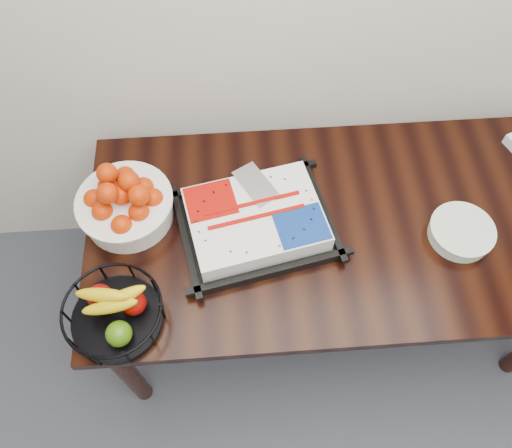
{
  "coord_description": "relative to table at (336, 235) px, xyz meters",
  "views": [
    {
      "loc": [
        -0.36,
        1.11,
        2.28
      ],
      "look_at": [
        -0.3,
        1.97,
        0.83
      ],
      "focal_mm": 35.0,
      "sensor_mm": 36.0,
      "label": 1
    }
  ],
  "objects": [
    {
      "name": "fruit_basket",
      "position": [
        -0.76,
        -0.31,
        0.15
      ],
      "size": [
        0.31,
        0.31,
        0.16
      ],
      "color": "black",
      "rests_on": "table"
    },
    {
      "name": "cake_tray",
      "position": [
        -0.3,
        -0.0,
        0.13
      ],
      "size": [
        0.59,
        0.5,
        0.11
      ],
      "color": "black",
      "rests_on": "table"
    },
    {
      "name": "plate_stack",
      "position": [
        0.41,
        -0.09,
        0.11
      ],
      "size": [
        0.22,
        0.22,
        0.05
      ],
      "color": "white",
      "rests_on": "table"
    },
    {
      "name": "tangerine_bowl",
      "position": [
        -0.75,
        0.08,
        0.18
      ],
      "size": [
        0.34,
        0.34,
        0.21
      ],
      "color": "white",
      "rests_on": "table"
    },
    {
      "name": "table",
      "position": [
        0.0,
        0.0,
        0.0
      ],
      "size": [
        1.8,
        0.9,
        0.75
      ],
      "color": "black",
      "rests_on": "ground"
    }
  ]
}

